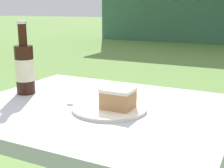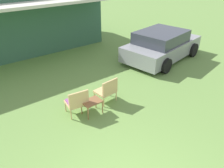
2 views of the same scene
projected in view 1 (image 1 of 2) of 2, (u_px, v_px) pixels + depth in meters
patio_table at (98, 128)px, 1.01m from camera, size 0.81×0.66×0.70m
cake_on_plate at (113, 104)px, 0.94m from camera, size 0.23×0.23×0.07m
cola_bottle_near at (25, 67)px, 1.12m from camera, size 0.07×0.07×0.26m
fork at (94, 107)px, 0.98m from camera, size 0.19×0.04×0.01m
loose_bottle_cap at (106, 97)px, 1.07m from camera, size 0.03×0.03×0.01m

